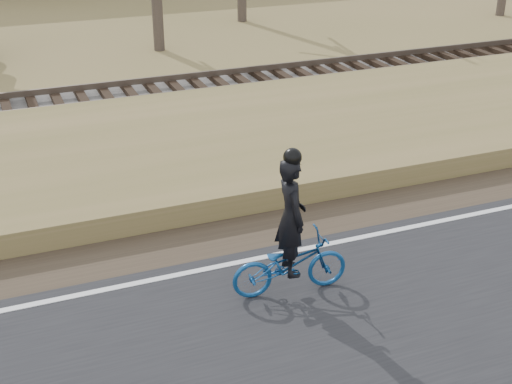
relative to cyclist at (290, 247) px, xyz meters
name	(u,v)px	position (x,y,z in m)	size (l,w,h in m)	color
ground	(382,243)	(2.09, 0.84, -0.80)	(120.00, 120.00, 0.00)	olive
road	(475,323)	(2.09, -1.66, -0.77)	(120.00, 6.00, 0.06)	black
edge_line	(376,234)	(2.09, 1.04, -0.73)	(120.00, 0.12, 0.01)	silver
shoulder	(348,212)	(2.09, 2.04, -0.78)	(120.00, 1.60, 0.04)	#473A2B
embankment	(282,146)	(2.09, 5.04, -0.58)	(120.00, 5.00, 0.44)	olive
ballast	(224,96)	(2.09, 8.84, -0.57)	(120.00, 3.00, 0.45)	slate
railroad	(224,85)	(2.09, 8.84, -0.27)	(120.00, 2.40, 0.29)	black
cyclist	(290,247)	(0.00, 0.00, 0.00)	(1.79, 0.77, 2.28)	navy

